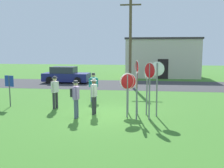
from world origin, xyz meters
TOP-DOWN VIEW (x-y plane):
  - ground_plane at (0.00, 0.00)m, footprint 80.00×80.00m
  - street_asphalt at (0.00, 10.75)m, footprint 60.00×6.40m
  - building_background at (3.71, 18.56)m, footprint 8.14×5.59m
  - utility_pole at (0.58, 10.73)m, footprint 1.80×0.24m
  - parked_car_on_street at (-5.51, 11.55)m, footprint 4.35×2.12m
  - stop_sign_nearest at (1.59, -0.70)m, footprint 0.08×0.78m
  - stop_sign_far_back at (1.14, -0.35)m, footprint 0.58×0.45m
  - stop_sign_leaning_left at (1.54, 0.27)m, footprint 0.23×0.59m
  - stop_sign_tallest at (2.04, 0.27)m, footprint 0.27×0.58m
  - stop_sign_rear_left at (2.49, -0.03)m, footprint 0.64×0.20m
  - stop_sign_rear_right at (2.15, -0.65)m, footprint 0.46×0.55m
  - stop_sign_center_cluster at (1.10, 0.60)m, footprint 0.82×0.08m
  - person_in_dark_shirt at (-1.16, 3.15)m, footprint 0.53×0.44m
  - person_near_signs at (-0.50, 0.03)m, footprint 0.31×0.57m
  - person_in_teal at (-2.78, 0.94)m, footprint 0.34×0.53m
  - person_with_sunhat at (-1.20, -0.76)m, footprint 0.40×0.57m
  - info_panel_leftmost at (-5.42, 1.10)m, footprint 0.58×0.18m

SIDE VIEW (x-z plane):
  - ground_plane at x=0.00m, z-range 0.00..0.00m
  - street_asphalt at x=0.00m, z-range 0.00..0.01m
  - parked_car_on_street at x=-5.51m, z-range -0.07..1.44m
  - person_near_signs at x=-0.50m, z-range 0.12..1.85m
  - person_in_teal at x=-2.78m, z-range 0.12..1.85m
  - person_in_dark_shirt at x=-1.16m, z-range 0.14..1.88m
  - person_with_sunhat at x=-1.20m, z-range 0.14..1.88m
  - info_panel_leftmost at x=-5.42m, z-range 0.33..2.05m
  - stop_sign_center_cluster at x=1.10m, z-range 0.36..2.35m
  - stop_sign_far_back at x=1.14m, z-range 0.36..2.41m
  - stop_sign_nearest at x=1.59m, z-range 0.40..2.58m
  - stop_sign_tallest at x=2.04m, z-range 0.39..2.76m
  - stop_sign_leaning_left at x=1.54m, z-range 0.41..3.03m
  - stop_sign_rear_left at x=2.49m, z-range 0.43..3.02m
  - stop_sign_rear_right at x=2.15m, z-range 0.45..3.03m
  - building_background at x=3.71m, z-range 0.00..4.37m
  - utility_pole at x=0.58m, z-range 0.18..7.65m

